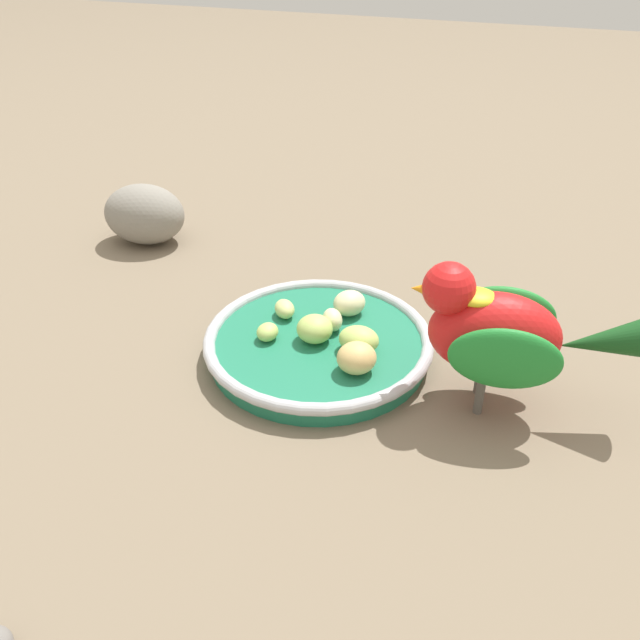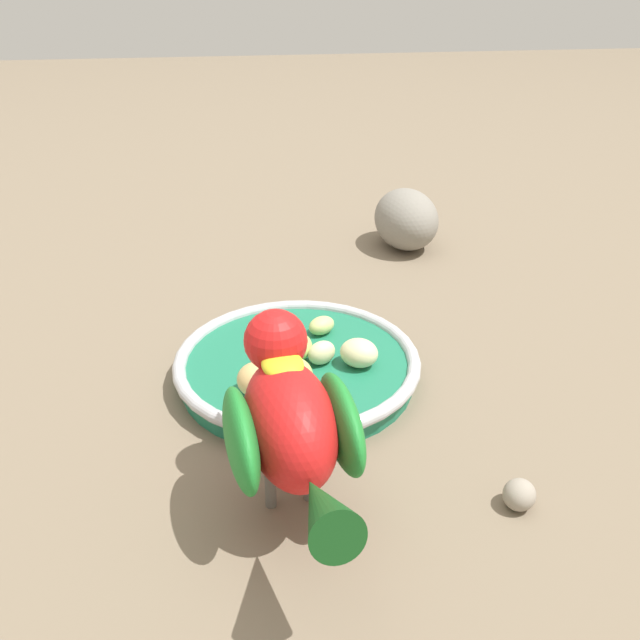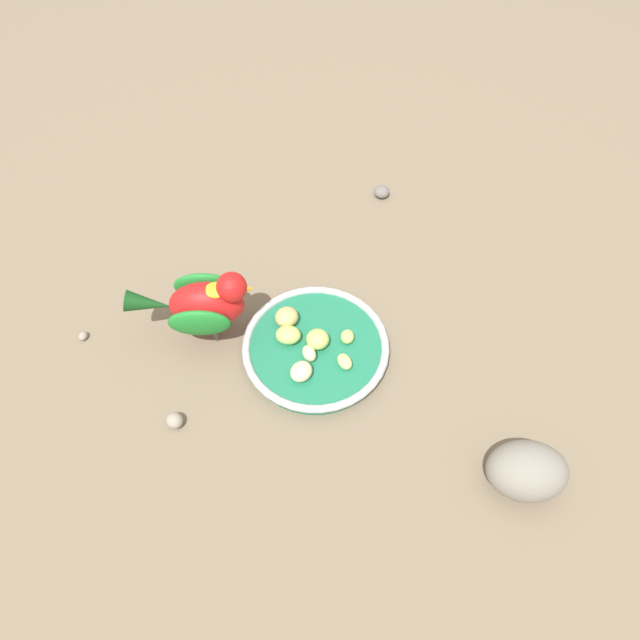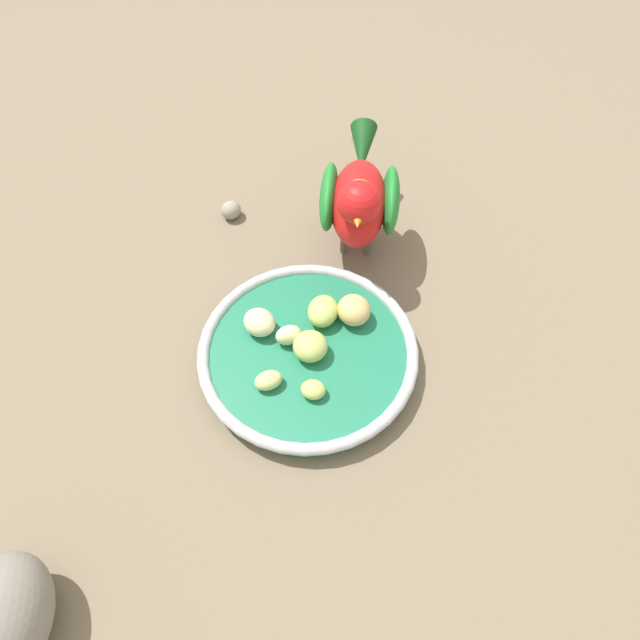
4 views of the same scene
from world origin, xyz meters
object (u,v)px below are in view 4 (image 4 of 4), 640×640
Objects in this scene: apple_piece_5 at (259,322)px; parrot at (359,198)px; apple_piece_4 at (323,311)px; apple_piece_6 at (268,380)px; apple_piece_0 at (310,346)px; feeding_bowl at (308,354)px; apple_piece_1 at (354,310)px; apple_piece_2 at (289,335)px; pebble_1 at (231,210)px; pebble_2 at (355,136)px; apple_piece_3 at (313,390)px.

parrot is (-0.16, 0.08, 0.05)m from apple_piece_5.
apple_piece_6 is at bearing -21.28° from apple_piece_4.
apple_piece_0 reaches higher than apple_piece_6.
feeding_bowl is 6.18× the size of apple_piece_1.
parrot reaches higher than apple_piece_0.
apple_piece_4 is at bearing 114.62° from apple_piece_5.
apple_piece_6 is at bearing -7.23° from apple_piece_2.
feeding_bowl is at bearing -8.45° from apple_piece_4.
pebble_1 is 1.58× the size of pebble_2.
apple_piece_5 reaches higher than pebble_1.
apple_piece_5 is at bearing -105.21° from feeding_bowl.
feeding_bowl is at bearing -129.54° from apple_piece_0.
pebble_2 is at bearing -175.90° from apple_piece_4.
apple_piece_0 reaches higher than pebble_2.
apple_piece_6 is at bearing -1.58° from pebble_2.
apple_piece_6 is (-0.00, -0.05, 0.00)m from apple_piece_3.
parrot reaches higher than apple_piece_5.
apple_piece_0 is 0.91× the size of apple_piece_4.
apple_piece_0 is at bearing 37.51° from pebble_1.
apple_piece_1 is 1.31× the size of apple_piece_6.
apple_piece_1 reaches higher than apple_piece_5.
parrot reaches higher than apple_piece_2.
apple_piece_6 is at bearing 25.91° from pebble_1.
apple_piece_3 is (0.05, 0.02, 0.01)m from feeding_bowl.
apple_piece_0 is at bearing 68.28° from apple_piece_2.
apple_piece_4 is at bearing -173.76° from apple_piece_3.
apple_piece_0 is at bearing 73.13° from apple_piece_5.
feeding_bowl is 0.06m from apple_piece_6.
apple_piece_1 is 0.33m from pebble_2.
pebble_1 is (-0.17, -0.09, -0.02)m from apple_piece_5.
parrot reaches higher than apple_piece_6.
apple_piece_0 reaches higher than apple_piece_4.
feeding_bowl is 6.42× the size of apple_piece_0.
apple_piece_1 is 1.34× the size of apple_piece_2.
apple_piece_5 reaches higher than apple_piece_6.
apple_piece_2 is (-0.01, -0.03, -0.00)m from apple_piece_0.
apple_piece_2 is 0.98× the size of apple_piece_6.
apple_piece_2 is at bearing 33.86° from pebble_1.
pebble_2 is at bearing -177.36° from feeding_bowl.
pebble_2 is (-0.43, 0.01, -0.02)m from apple_piece_6.
apple_piece_4 and apple_piece_5 have the same top height.
apple_piece_2 reaches higher than apple_piece_3.
apple_piece_4 is (-0.09, -0.01, 0.00)m from apple_piece_3.
apple_piece_0 is 0.06m from apple_piece_1.
apple_piece_6 is at bearing -19.99° from parrot.
apple_piece_0 is at bearing 3.13° from pebble_2.
feeding_bowl is 8.08× the size of apple_piece_6.
apple_piece_4 is 0.34m from pebble_2.
apple_piece_6 is at bearing -35.83° from apple_piece_0.
feeding_bowl is 9.20× the size of apple_piece_3.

